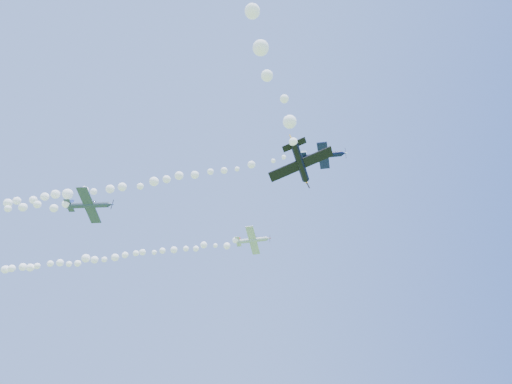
{
  "coord_description": "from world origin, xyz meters",
  "views": [
    {
      "loc": [
        -1.78,
        -58.72,
        2.0
      ],
      "look_at": [
        3.86,
        -6.23,
        47.41
      ],
      "focal_mm": 30.0,
      "sensor_mm": 36.0,
      "label": 1
    }
  ],
  "objects": [
    {
      "name": "plane_black",
      "position": [
        6.63,
        -26.0,
        34.9
      ],
      "size": [
        7.13,
        6.92,
        2.33
      ],
      "rotation": [
        -0.28,
        -0.02,
        1.17
      ],
      "color": "black"
    },
    {
      "name": "plane_grey",
      "position": [
        -23.04,
        -2.0,
        45.74
      ],
      "size": [
        7.97,
        8.44,
        2.27
      ],
      "rotation": [
        -0.09,
        -0.02,
        -0.13
      ],
      "color": "#3B4656"
    },
    {
      "name": "plane_navy",
      "position": [
        13.53,
        -13.72,
        49.36
      ],
      "size": [
        7.18,
        7.43,
        2.52
      ],
      "rotation": [
        0.22,
        0.05,
        -0.31
      ],
      "color": "#0C1135"
    },
    {
      "name": "smoke_trail_white",
      "position": [
        -37.27,
        28.78,
        52.45
      ],
      "size": [
        81.29,
        27.31,
        3.2
      ],
      "primitive_type": null,
      "color": "white"
    },
    {
      "name": "plane_white",
      "position": [
        5.51,
        15.43,
        52.75
      ],
      "size": [
        7.65,
        7.99,
        2.38
      ],
      "rotation": [
        -0.22,
        0.0,
        -0.3
      ],
      "color": "silver"
    },
    {
      "name": "smoke_trail_navy",
      "position": [
        -28.45,
        -0.33,
        49.17
      ],
      "size": [
        79.98,
        27.31,
        2.83
      ],
      "primitive_type": null,
      "color": "white"
    }
  ]
}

